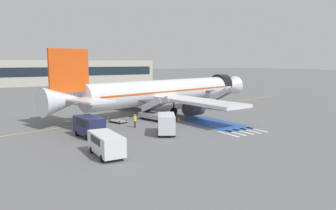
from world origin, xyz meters
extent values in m
plane|color=slate|center=(0.00, 0.00, 0.00)|extent=(600.00, 600.00, 0.00)
cube|color=gold|center=(0.08, -0.05, 0.00)|extent=(74.08, 17.62, 0.01)
cube|color=#2856A8|center=(0.08, -12.83, 0.00)|extent=(5.20, 10.84, 0.01)
cube|color=silver|center=(-2.92, -18.95, 0.00)|extent=(0.44, 3.60, 0.01)
cube|color=silver|center=(-1.72, -18.95, 0.00)|extent=(0.44, 3.60, 0.01)
cube|color=silver|center=(-0.52, -18.95, 0.00)|extent=(0.44, 3.60, 0.01)
cube|color=silver|center=(0.68, -18.95, 0.00)|extent=(0.44, 3.60, 0.01)
cube|color=silver|center=(1.88, -18.95, 0.00)|extent=(0.44, 3.60, 0.01)
cylinder|color=silver|center=(0.08, -0.05, 3.52)|extent=(32.12, 11.24, 4.00)
cone|color=silver|center=(17.82, 4.13, 3.52)|extent=(5.18, 4.82, 3.92)
cone|color=silver|center=(-18.44, -4.41, 3.52)|extent=(6.72, 5.11, 3.84)
cylinder|color=black|center=(14.90, 3.44, 4.02)|extent=(3.26, 4.48, 4.04)
cube|color=#DB4C14|center=(0.08, -0.05, 3.72)|extent=(29.64, 10.73, 0.24)
cube|color=silver|center=(-5.28, 7.95, 2.92)|extent=(10.71, 17.79, 0.44)
cylinder|color=#38383D|center=(-3.35, 6.86, 1.53)|extent=(3.40, 2.90, 2.28)
cube|color=silver|center=(-1.15, -9.59, 2.92)|extent=(6.35, 17.58, 0.44)
cylinder|color=#38383D|center=(0.09, -7.76, 1.53)|extent=(3.40, 2.90, 2.28)
cube|color=#DB4C14|center=(-17.56, -4.20, 7.38)|extent=(5.53, 1.63, 5.73)
cube|color=silver|center=(-17.85, -0.36, 3.72)|extent=(4.97, 7.06, 0.24)
cube|color=silver|center=(-16.11, -7.76, 3.72)|extent=(4.97, 7.06, 0.24)
cylinder|color=#38383D|center=(11.00, 2.52, 1.77)|extent=(0.20, 0.20, 2.70)
cylinder|color=black|center=(11.00, 2.52, 0.42)|extent=(0.88, 0.47, 0.84)
cylinder|color=#38383D|center=(-2.19, 2.60, 1.73)|extent=(0.24, 0.24, 2.37)
cylinder|color=black|center=(-2.19, 2.60, 0.55)|extent=(1.21, 0.84, 1.10)
cylinder|color=#38383D|center=(-0.77, -3.43, 1.73)|extent=(0.24, 0.24, 2.37)
cylinder|color=black|center=(-0.77, -3.43, 0.55)|extent=(1.21, 0.84, 1.10)
cube|color=#ADB2BA|center=(9.72, -2.50, 0.70)|extent=(3.24, 5.18, 0.70)
cylinder|color=black|center=(8.42, -1.08, 0.35)|extent=(0.37, 0.73, 0.70)
cylinder|color=black|center=(10.24, -0.65, 0.35)|extent=(0.37, 0.73, 0.70)
cylinder|color=black|center=(9.19, -4.35, 0.35)|extent=(0.37, 0.73, 0.70)
cylinder|color=black|center=(11.01, -3.93, 0.35)|extent=(0.37, 0.73, 0.70)
cube|color=#4C4C51|center=(9.72, -2.50, 2.12)|extent=(2.34, 4.37, 2.29)
cube|color=#4C4C51|center=(9.19, -0.28, 3.20)|extent=(1.86, 1.45, 0.12)
cube|color=silver|center=(8.97, -2.68, 2.60)|extent=(1.09, 4.42, 2.99)
cube|color=silver|center=(10.47, -2.33, 2.60)|extent=(1.09, 4.42, 2.99)
cube|color=#ADB2BA|center=(-5.88, -6.18, 0.70)|extent=(3.24, 5.18, 0.70)
cylinder|color=black|center=(-7.18, -4.76, 0.35)|extent=(0.37, 0.73, 0.70)
cylinder|color=black|center=(-5.36, -4.33, 0.35)|extent=(0.37, 0.73, 0.70)
cylinder|color=black|center=(-6.41, -8.03, 0.35)|extent=(0.37, 0.73, 0.70)
cylinder|color=black|center=(-4.59, -7.60, 0.35)|extent=(0.37, 0.73, 0.70)
cube|color=#4C4C51|center=(-5.88, -6.18, 1.92)|extent=(2.34, 4.36, 1.89)
cube|color=#4C4C51|center=(-6.41, -3.96, 2.79)|extent=(1.86, 1.45, 0.12)
cube|color=silver|center=(-6.63, -6.35, 2.40)|extent=(1.08, 4.35, 2.61)
cube|color=silver|center=(-5.14, -6.00, 2.40)|extent=(1.08, 4.35, 2.61)
cube|color=#38383D|center=(-5.66, 23.50, 0.78)|extent=(9.78, 3.21, 0.60)
cube|color=silver|center=(-0.97, 23.86, 1.28)|extent=(2.31, 2.53, 1.60)
cube|color=black|center=(0.09, 23.94, 1.60)|extent=(0.19, 2.00, 0.70)
cylinder|color=#B7BCC4|center=(-6.09, 23.47, 2.30)|extent=(6.79, 2.93, 2.44)
cylinder|color=gold|center=(-6.09, 23.47, 2.30)|extent=(0.54, 2.51, 2.49)
cylinder|color=black|center=(-1.49, 25.01, 0.48)|extent=(0.98, 0.35, 0.96)
cylinder|color=black|center=(-1.31, 22.64, 0.48)|extent=(0.98, 0.35, 0.96)
cylinder|color=black|center=(-6.29, 24.65, 0.48)|extent=(0.98, 0.35, 0.96)
cylinder|color=black|center=(-6.11, 22.28, 0.48)|extent=(0.98, 0.35, 0.96)
cylinder|color=black|center=(-8.95, 24.45, 0.48)|extent=(0.98, 0.35, 0.96)
cylinder|color=black|center=(-8.77, 22.08, 0.48)|extent=(0.98, 0.35, 0.96)
cube|color=#1E234C|center=(-17.52, -11.79, 1.32)|extent=(2.55, 4.60, 2.01)
cube|color=black|center=(-17.52, -11.79, 1.77)|extent=(2.34, 2.65, 0.72)
cylinder|color=black|center=(-18.61, -10.55, 0.32)|extent=(0.28, 0.66, 0.64)
cylinder|color=black|center=(-16.77, -10.32, 0.32)|extent=(0.28, 0.66, 0.64)
cylinder|color=black|center=(-18.27, -13.25, 0.32)|extent=(0.28, 0.66, 0.64)
cylinder|color=black|center=(-16.43, -13.02, 0.32)|extent=(0.28, 0.66, 0.64)
cube|color=silver|center=(-18.63, -20.03, 1.20)|extent=(2.15, 5.07, 1.75)
cube|color=black|center=(-18.63, -20.03, 1.58)|extent=(2.11, 2.82, 0.63)
cylinder|color=black|center=(-17.76, -21.61, 0.32)|extent=(0.22, 0.65, 0.64)
cylinder|color=black|center=(-19.59, -21.55, 0.32)|extent=(0.22, 0.65, 0.64)
cylinder|color=black|center=(-17.66, -18.50, 0.32)|extent=(0.22, 0.65, 0.64)
cylinder|color=black|center=(-19.50, -18.45, 0.32)|extent=(0.22, 0.65, 0.64)
cube|color=silver|center=(-9.30, -15.21, 1.35)|extent=(3.78, 4.66, 2.07)
cube|color=black|center=(-9.30, -15.21, 1.81)|extent=(2.87, 3.01, 0.74)
cylinder|color=black|center=(-9.17, -16.80, 0.32)|extent=(0.49, 0.66, 0.64)
cylinder|color=black|center=(-10.72, -15.92, 0.32)|extent=(0.49, 0.66, 0.64)
cylinder|color=black|center=(-7.87, -14.50, 0.32)|extent=(0.49, 0.66, 0.64)
cylinder|color=black|center=(-9.43, -13.62, 0.32)|extent=(0.49, 0.66, 0.64)
cube|color=gray|center=(-11.24, -5.21, 0.26)|extent=(2.23, 2.94, 0.12)
cylinder|color=black|center=(-12.17, -4.42, 0.20)|extent=(0.22, 0.41, 0.40)
cylinder|color=black|center=(-10.96, -4.03, 0.20)|extent=(0.22, 0.41, 0.40)
cylinder|color=black|center=(-11.53, -6.40, 0.20)|extent=(0.22, 0.41, 0.40)
cylinder|color=black|center=(-10.32, -6.00, 0.20)|extent=(0.22, 0.41, 0.40)
cylinder|color=gray|center=(-12.27, -4.29, 0.59)|extent=(0.05, 0.05, 0.55)
cylinder|color=gray|center=(-10.96, -3.86, 0.59)|extent=(0.05, 0.05, 0.55)
cylinder|color=gray|center=(-11.53, -6.56, 0.59)|extent=(0.05, 0.05, 0.55)
cylinder|color=gray|center=(-10.22, -6.13, 0.59)|extent=(0.05, 0.05, 0.55)
cylinder|color=#2D2D33|center=(-10.68, -9.61, 0.43)|extent=(0.14, 0.14, 0.86)
cylinder|color=#2D2D33|center=(-10.83, -9.69, 0.43)|extent=(0.14, 0.14, 0.86)
cube|color=yellow|center=(-10.75, -9.65, 1.20)|extent=(0.47, 0.39, 0.68)
cube|color=silver|center=(-10.75, -9.65, 1.20)|extent=(0.49, 0.40, 0.06)
sphere|color=tan|center=(-10.75, -9.65, 1.66)|extent=(0.23, 0.23, 0.23)
cylinder|color=black|center=(1.81, -5.12, 0.46)|extent=(0.14, 0.14, 0.91)
cylinder|color=black|center=(1.77, -4.95, 0.46)|extent=(0.14, 0.14, 0.91)
cube|color=orange|center=(1.79, -5.03, 1.27)|extent=(0.29, 0.45, 0.72)
cube|color=silver|center=(1.79, -5.03, 1.27)|extent=(0.31, 0.47, 0.06)
sphere|color=tan|center=(1.79, -5.03, 1.76)|extent=(0.25, 0.25, 0.25)
cone|color=orange|center=(-3.02, -8.32, 0.27)|extent=(0.48, 0.48, 0.53)
cylinder|color=white|center=(-3.02, -8.32, 0.29)|extent=(0.26, 0.26, 0.06)
cone|color=orange|center=(-15.06, -8.80, 0.30)|extent=(0.55, 0.55, 0.61)
cylinder|color=white|center=(-15.06, -8.80, 0.33)|extent=(0.30, 0.30, 0.07)
cone|color=orange|center=(4.75, -4.49, 0.25)|extent=(0.44, 0.44, 0.49)
cylinder|color=white|center=(4.75, -4.49, 0.27)|extent=(0.24, 0.24, 0.06)
cube|color=#B2AD9E|center=(0.74, 78.77, 4.54)|extent=(72.81, 12.00, 9.09)
cube|color=#19232D|center=(0.74, 72.72, 5.00)|extent=(69.89, 0.10, 3.18)
camera|label=1|loc=(-28.96, -47.77, 8.57)|focal=35.00mm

